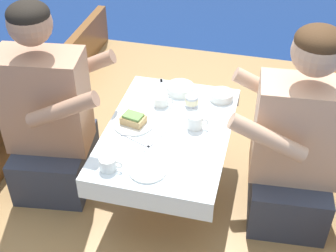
{
  "coord_description": "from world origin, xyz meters",
  "views": [
    {
      "loc": [
        0.42,
        -1.64,
        2.05
      ],
      "look_at": [
        0.0,
        0.05,
        0.71
      ],
      "focal_mm": 50.0,
      "sensor_mm": 36.0,
      "label": 1
    }
  ],
  "objects_px": {
    "person_port": "(49,120)",
    "sandwich": "(133,119)",
    "coffee_cup_center": "(108,163)",
    "tin_can": "(192,101)",
    "person_starboard": "(295,147)",
    "coffee_cup_port": "(195,121)",
    "coffee_cup_starboard": "(161,100)"
  },
  "relations": [
    {
      "from": "sandwich",
      "to": "coffee_cup_starboard",
      "type": "xyz_separation_m",
      "value": [
        0.09,
        0.19,
        -0.01
      ]
    },
    {
      "from": "person_port",
      "to": "tin_can",
      "type": "xyz_separation_m",
      "value": [
        0.66,
        0.27,
        0.04
      ]
    },
    {
      "from": "tin_can",
      "to": "person_port",
      "type": "bearing_deg",
      "value": -157.7
    },
    {
      "from": "person_port",
      "to": "sandwich",
      "type": "height_order",
      "value": "person_port"
    },
    {
      "from": "coffee_cup_starboard",
      "to": "sandwich",
      "type": "bearing_deg",
      "value": -114.33
    },
    {
      "from": "person_port",
      "to": "sandwich",
      "type": "relative_size",
      "value": 8.32
    },
    {
      "from": "tin_can",
      "to": "coffee_cup_center",
      "type": "bearing_deg",
      "value": -114.4
    },
    {
      "from": "sandwich",
      "to": "person_port",
      "type": "bearing_deg",
      "value": -173.72
    },
    {
      "from": "sandwich",
      "to": "coffee_cup_center",
      "type": "xyz_separation_m",
      "value": [
        -0.01,
        -0.32,
        -0.0
      ]
    },
    {
      "from": "coffee_cup_port",
      "to": "tin_can",
      "type": "bearing_deg",
      "value": 106.83
    },
    {
      "from": "sandwich",
      "to": "coffee_cup_center",
      "type": "distance_m",
      "value": 0.32
    },
    {
      "from": "person_port",
      "to": "coffee_cup_starboard",
      "type": "xyz_separation_m",
      "value": [
        0.51,
        0.24,
        0.04
      ]
    },
    {
      "from": "coffee_cup_port",
      "to": "coffee_cup_center",
      "type": "xyz_separation_m",
      "value": [
        -0.3,
        -0.37,
        -0.01
      ]
    },
    {
      "from": "person_starboard",
      "to": "tin_can",
      "type": "height_order",
      "value": "person_starboard"
    },
    {
      "from": "person_starboard",
      "to": "coffee_cup_port",
      "type": "bearing_deg",
      "value": -7.08
    },
    {
      "from": "sandwich",
      "to": "coffee_cup_port",
      "type": "distance_m",
      "value": 0.29
    },
    {
      "from": "person_starboard",
      "to": "coffee_cup_port",
      "type": "xyz_separation_m",
      "value": [
        -0.47,
        0.02,
        0.05
      ]
    },
    {
      "from": "person_port",
      "to": "coffee_cup_port",
      "type": "bearing_deg",
      "value": -0.24
    },
    {
      "from": "person_port",
      "to": "coffee_cup_port",
      "type": "distance_m",
      "value": 0.72
    },
    {
      "from": "coffee_cup_center",
      "to": "person_starboard",
      "type": "bearing_deg",
      "value": 24.55
    },
    {
      "from": "person_starboard",
      "to": "sandwich",
      "type": "xyz_separation_m",
      "value": [
        -0.76,
        -0.03,
        0.05
      ]
    },
    {
      "from": "sandwich",
      "to": "coffee_cup_port",
      "type": "height_order",
      "value": "coffee_cup_port"
    },
    {
      "from": "sandwich",
      "to": "tin_can",
      "type": "height_order",
      "value": "sandwich"
    },
    {
      "from": "coffee_cup_starboard",
      "to": "tin_can",
      "type": "bearing_deg",
      "value": 11.94
    },
    {
      "from": "tin_can",
      "to": "person_starboard",
      "type": "bearing_deg",
      "value": -20.36
    },
    {
      "from": "coffee_cup_starboard",
      "to": "tin_can",
      "type": "xyz_separation_m",
      "value": [
        0.15,
        0.03,
        0.0
      ]
    },
    {
      "from": "person_port",
      "to": "coffee_cup_center",
      "type": "relative_size",
      "value": 9.92
    },
    {
      "from": "coffee_cup_port",
      "to": "sandwich",
      "type": "bearing_deg",
      "value": -170.32
    },
    {
      "from": "person_port",
      "to": "tin_can",
      "type": "height_order",
      "value": "person_port"
    },
    {
      "from": "coffee_cup_port",
      "to": "coffee_cup_starboard",
      "type": "xyz_separation_m",
      "value": [
        -0.2,
        0.14,
        -0.01
      ]
    },
    {
      "from": "sandwich",
      "to": "coffee_cup_starboard",
      "type": "relative_size",
      "value": 1.19
    },
    {
      "from": "person_port",
      "to": "coffee_cup_center",
      "type": "height_order",
      "value": "person_port"
    }
  ]
}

